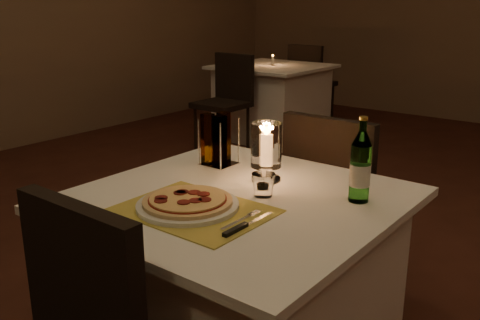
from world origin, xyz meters
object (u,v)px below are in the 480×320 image
Objects in this scene: chair_far at (337,192)px; tumbler at (263,185)px; pizza at (187,200)px; water_bottle at (360,168)px; plate at (188,205)px; hurricane_candle at (266,147)px; main_table at (236,294)px; neighbor_table_left at (272,101)px.

tumbler is at bearing -83.96° from chair_far.
chair_far reaches higher than tumbler.
pizza is (-0.05, -0.89, 0.22)m from chair_far.
plate is at bearing -134.96° from water_bottle.
chair_far is 0.92m from pizza.
tumbler is 0.32m from water_bottle.
plate is at bearing -93.20° from chair_far.
tumbler reaches higher than pizza.
plate is at bearing -95.06° from hurricane_candle.
water_bottle reaches higher than main_table.
plate is 0.56m from water_bottle.
water_bottle is 3.80m from neighbor_table_left.
main_table is 4.73× the size of hurricane_candle.
hurricane_candle is (-0.02, -0.52, 0.31)m from chair_far.
water_bottle is at bearing -56.26° from chair_far.
main_table is 0.44m from pizza.
pizza is at bearing -150.78° from plate.
pizza is at bearing -95.09° from hurricane_candle.
chair_far is (-0.00, 0.71, 0.18)m from main_table.
chair_far is 0.61m from hurricane_candle.
chair_far is at bearing 96.04° from tumbler.
neighbor_table_left is (-2.01, 2.95, -0.49)m from hurricane_candle.
main_table is 1.00× the size of neighbor_table_left.
chair_far is 0.90× the size of neighbor_table_left.
main_table is 0.41m from tumbler.
plate reaches higher than main_table.
chair_far is 3.17m from neighbor_table_left.
pizza reaches higher than neighbor_table_left.
neighbor_table_left is (-2.03, 3.14, 0.00)m from main_table.
water_bottle is at bearing 31.67° from main_table.
water_bottle is at bearing 45.03° from pizza.
plate is 1.15× the size of water_bottle.
main_table is 0.62m from water_bottle.
pizza is at bearing -116.93° from tumbler.
pizza is 0.39m from hurricane_candle.
tumbler is 0.08× the size of neighbor_table_left.
chair_far reaches higher than plate.
water_bottle is (0.34, -0.51, 0.30)m from chair_far.
water_bottle is 0.28× the size of neighbor_table_left.
neighbor_table_left is at bearing 124.23° from tumbler.
pizza reaches higher than plate.
tumbler is at bearing -55.77° from neighbor_table_left.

